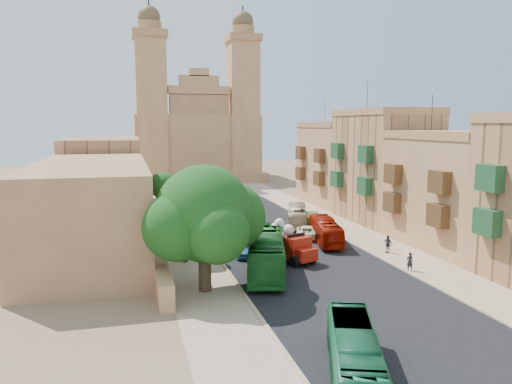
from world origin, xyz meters
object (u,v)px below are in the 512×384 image
car_white_b (248,196)px  street_tree_b (172,201)px  street_tree_d (159,183)px  red_truck (286,242)px  ficus_tree (205,217)px  pedestrian_c (388,244)px  car_blue_a (243,249)px  street_tree_a (185,224)px  car_white_a (225,220)px  pedestrian_a (410,262)px  bus_green_north (266,253)px  car_dkblue (194,200)px  bus_cream_east (297,216)px  church (196,136)px  street_tree_c (164,186)px  car_cream (307,232)px  olive_pickup (311,222)px  car_blue_b (202,190)px  bus_green_south (354,357)px

car_white_b → street_tree_b: bearing=36.4°
street_tree_d → red_truck: street_tree_d is taller
ficus_tree → pedestrian_c: (18.07, 6.36, -4.56)m
car_blue_a → street_tree_a: bearing=-171.3°
car_blue_a → car_white_a: bearing=88.2°
car_white_b → pedestrian_a: size_ratio=2.68×
bus_green_north → car_dkblue: bearing=107.1°
street_tree_b → bus_cream_east: size_ratio=0.62×
church → street_tree_c: bearing=-103.2°
street_tree_d → pedestrian_a: (17.50, -43.28, -2.18)m
ficus_tree → car_cream: ficus_tree is taller
olive_pickup → car_blue_a: olive_pickup is taller
car_cream → car_blue_b: 36.47m
church → pedestrian_c: (8.65, -68.25, -8.68)m
pedestrian_c → olive_pickup: bearing=173.9°
bus_green_south → bus_green_north: (0.81, 17.84, 0.35)m
street_tree_b → pedestrian_a: bearing=-47.8°
red_truck → car_white_b: red_truck is taller
street_tree_a → ficus_tree: bearing=-85.8°
street_tree_a → car_white_b: 36.61m
bus_cream_east → car_dkblue: bus_cream_east is taller
car_cream → pedestrian_a: bearing=125.3°
car_white_b → car_white_a: bearing=47.5°
red_truck → street_tree_c: bearing=108.9°
church → car_blue_a: size_ratio=9.22×
car_white_a → car_dkblue: size_ratio=1.00×
bus_cream_east → car_white_a: 8.53m
church → pedestrian_a: bearing=-84.2°
street_tree_b → pedestrian_a: 26.20m
street_tree_c → street_tree_d: 12.03m
pedestrian_a → car_white_a: bearing=-56.8°
ficus_tree → street_tree_b: (-0.58, 19.99, -1.77)m
red_truck → bus_green_north: size_ratio=0.56×
bus_green_north → car_blue_a: bus_green_north is taller
olive_pickup → bus_green_south: size_ratio=0.52×
red_truck → bus_green_north: (-2.73, -3.30, 0.04)m
car_blue_a → pedestrian_c: 13.57m
bus_cream_east → ficus_tree: bearing=74.1°
car_white_a → car_white_b: (7.46, 19.31, 0.02)m
ficus_tree → street_tree_b: ficus_tree is taller
street_tree_c → car_white_b: bearing=35.4°
olive_pickup → street_tree_a: bearing=-147.4°
bus_cream_east → car_white_b: size_ratio=2.13×
car_white_a → car_white_b: 20.70m
bus_green_south → car_blue_a: bus_green_south is taller
street_tree_b → bus_cream_east: bearing=0.6°
street_tree_d → car_cream: (13.54, -29.79, -2.28)m
pedestrian_a → pedestrian_c: (1.15, 5.65, 0.07)m
street_tree_a → pedestrian_a: street_tree_a is taller
street_tree_c → car_dkblue: 10.39m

